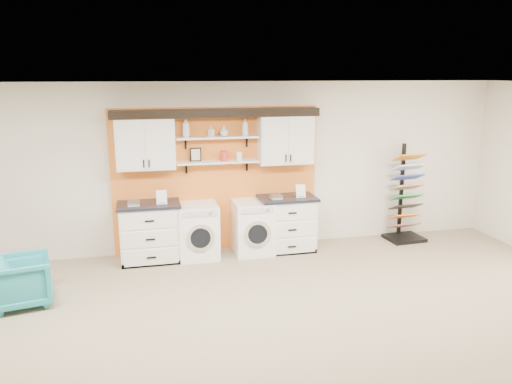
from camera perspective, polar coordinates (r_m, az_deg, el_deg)
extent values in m
plane|color=white|center=(4.25, 3.30, 11.74)|extent=(10.00, 10.00, 0.00)
plane|color=beige|center=(8.31, -4.58, 2.80)|extent=(10.00, 0.00, 10.00)
cube|color=orange|center=(8.31, -4.52, 1.40)|extent=(3.40, 0.07, 2.40)
cube|color=white|center=(7.95, -12.54, 5.55)|extent=(0.90, 0.34, 0.84)
cube|color=white|center=(7.78, -14.15, 5.29)|extent=(0.42, 0.01, 0.78)
cube|color=white|center=(7.78, -10.90, 5.46)|extent=(0.42, 0.01, 0.78)
cube|color=white|center=(8.28, 3.37, 6.14)|extent=(0.90, 0.34, 0.84)
cube|color=white|center=(8.05, 2.21, 5.95)|extent=(0.42, 0.01, 0.78)
cube|color=white|center=(8.18, 5.20, 6.02)|extent=(0.42, 0.01, 0.78)
cube|color=white|center=(8.09, -4.38, 3.45)|extent=(1.32, 0.28, 0.03)
cube|color=white|center=(8.03, -4.44, 6.26)|extent=(1.32, 0.28, 0.03)
cube|color=black|center=(8.01, -4.51, 9.12)|extent=(3.30, 0.40, 0.10)
cube|color=black|center=(7.83, -4.29, 8.58)|extent=(3.30, 0.04, 0.04)
cube|color=black|center=(8.07, -6.92, 4.27)|extent=(0.18, 0.02, 0.22)
cube|color=beige|center=(8.06, -6.91, 4.26)|extent=(0.14, 0.01, 0.18)
cylinder|color=red|center=(8.09, -3.69, 4.14)|extent=(0.11, 0.11, 0.16)
cylinder|color=silver|center=(8.13, -1.95, 4.14)|extent=(0.10, 0.10, 0.14)
cube|color=white|center=(8.11, -12.02, -4.61)|extent=(0.91, 0.60, 0.91)
cube|color=black|center=(8.00, -11.83, -8.06)|extent=(0.91, 0.06, 0.07)
cube|color=black|center=(7.98, -12.19, -1.37)|extent=(0.97, 0.66, 0.04)
cube|color=white|center=(7.74, -12.07, -3.24)|extent=(0.83, 0.02, 0.25)
cube|color=white|center=(7.82, -11.97, -5.29)|extent=(0.83, 0.02, 0.25)
cube|color=white|center=(7.92, -11.87, -7.30)|extent=(0.83, 0.02, 0.25)
cube|color=white|center=(8.44, 3.52, -3.70)|extent=(0.89, 0.60, 0.89)
cube|color=black|center=(8.33, 4.01, -6.92)|extent=(0.89, 0.06, 0.07)
cube|color=black|center=(8.32, 3.57, -0.65)|extent=(0.95, 0.66, 0.04)
cube|color=white|center=(8.08, 4.16, -2.38)|extent=(0.81, 0.02, 0.25)
cube|color=white|center=(8.16, 4.13, -4.31)|extent=(0.81, 0.02, 0.25)
cube|color=white|center=(8.25, 4.10, -6.20)|extent=(0.81, 0.02, 0.25)
cube|color=white|center=(8.16, -6.66, -4.39)|extent=(0.63, 0.66, 0.89)
cube|color=silver|center=(7.73, -6.45, -2.47)|extent=(0.54, 0.02, 0.09)
cylinder|color=silver|center=(7.85, -6.38, -5.22)|extent=(0.45, 0.05, 0.45)
cylinder|color=black|center=(7.82, -6.35, -5.27)|extent=(0.32, 0.03, 0.32)
cube|color=white|center=(8.30, -0.37, -4.01)|extent=(0.63, 0.66, 0.88)
cube|color=silver|center=(7.88, 0.16, -2.12)|extent=(0.54, 0.02, 0.09)
cylinder|color=silver|center=(7.99, 0.16, -4.80)|extent=(0.44, 0.05, 0.44)
cylinder|color=black|center=(7.97, 0.20, -4.86)|extent=(0.31, 0.03, 0.31)
cube|color=black|center=(9.41, 16.56, -5.06)|extent=(0.66, 0.57, 0.06)
cube|color=black|center=(9.34, 16.28, 0.27)|extent=(0.06, 0.06, 1.67)
cube|color=brown|center=(9.36, 16.59, -3.69)|extent=(0.54, 0.33, 0.15)
cube|color=orange|center=(9.31, 16.66, -2.65)|extent=(0.54, 0.33, 0.15)
cube|color=black|center=(9.27, 16.73, -1.59)|extent=(0.54, 0.33, 0.15)
cube|color=green|center=(9.23, 16.81, -0.53)|extent=(0.54, 0.33, 0.15)
cube|color=#D87360|center=(9.19, 16.88, 0.55)|extent=(0.54, 0.33, 0.15)
cube|color=#3448B8|center=(9.15, 16.95, 1.63)|extent=(0.54, 0.33, 0.15)
cube|color=silver|center=(9.12, 17.03, 2.72)|extent=(0.54, 0.33, 0.15)
cube|color=orange|center=(9.09, 17.11, 3.82)|extent=(0.54, 0.33, 0.15)
imported|color=teal|center=(7.18, -25.08, -9.19)|extent=(0.82, 0.80, 0.64)
imported|color=silver|center=(7.95, -8.02, 7.32)|extent=(0.13, 0.13, 0.31)
imported|color=silver|center=(8.00, -5.15, 6.92)|extent=(0.10, 0.10, 0.16)
imported|color=silver|center=(8.03, -3.69, 6.99)|extent=(0.18, 0.18, 0.17)
imported|color=silver|center=(8.09, -1.26, 7.47)|extent=(0.12, 0.12, 0.28)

